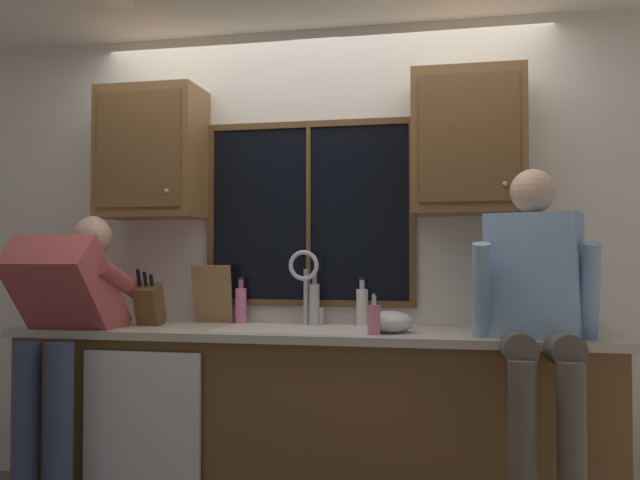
{
  "coord_description": "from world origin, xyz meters",
  "views": [
    {
      "loc": [
        0.76,
        -3.66,
        1.27
      ],
      "look_at": [
        0.07,
        -0.3,
        1.37
      ],
      "focal_mm": 38.16,
      "sensor_mm": 36.0,
      "label": 1
    }
  ],
  "objects_px": {
    "knife_block": "(149,305)",
    "soap_dispenser": "(374,319)",
    "cutting_board": "(212,294)",
    "mixing_bowl": "(390,322)",
    "bottle_tall_clear": "(362,306)",
    "bottle_amber_small": "(241,304)",
    "person_sitting_on_counter": "(536,298)",
    "person_standing": "(64,326)",
    "bottle_green_glass": "(314,303)"
  },
  "relations": [
    {
      "from": "person_standing",
      "to": "mixing_bowl",
      "type": "xyz_separation_m",
      "value": [
        1.6,
        0.22,
        0.03
      ]
    },
    {
      "from": "cutting_board",
      "to": "mixing_bowl",
      "type": "height_order",
      "value": "cutting_board"
    },
    {
      "from": "mixing_bowl",
      "to": "bottle_amber_small",
      "type": "xyz_separation_m",
      "value": [
        -0.85,
        0.29,
        0.05
      ]
    },
    {
      "from": "person_sitting_on_counter",
      "to": "bottle_tall_clear",
      "type": "height_order",
      "value": "person_sitting_on_counter"
    },
    {
      "from": "cutting_board",
      "to": "bottle_green_glass",
      "type": "distance_m",
      "value": 0.58
    },
    {
      "from": "cutting_board",
      "to": "bottle_tall_clear",
      "type": "bearing_deg",
      "value": 0.03
    },
    {
      "from": "person_sitting_on_counter",
      "to": "mixing_bowl",
      "type": "distance_m",
      "value": 0.7
    },
    {
      "from": "bottle_green_glass",
      "to": "bottle_tall_clear",
      "type": "height_order",
      "value": "bottle_green_glass"
    },
    {
      "from": "mixing_bowl",
      "to": "bottle_tall_clear",
      "type": "height_order",
      "value": "bottle_tall_clear"
    },
    {
      "from": "knife_block",
      "to": "bottle_tall_clear",
      "type": "xyz_separation_m",
      "value": [
        1.12,
        0.2,
        -0.0
      ]
    },
    {
      "from": "knife_block",
      "to": "soap_dispenser",
      "type": "distance_m",
      "value": 1.25
    },
    {
      "from": "bottle_tall_clear",
      "to": "person_sitting_on_counter",
      "type": "bearing_deg",
      "value": -30.37
    },
    {
      "from": "mixing_bowl",
      "to": "bottle_tall_clear",
      "type": "relative_size",
      "value": 0.87
    },
    {
      "from": "knife_block",
      "to": "mixing_bowl",
      "type": "height_order",
      "value": "knife_block"
    },
    {
      "from": "person_standing",
      "to": "soap_dispenser",
      "type": "relative_size",
      "value": 7.83
    },
    {
      "from": "mixing_bowl",
      "to": "soap_dispenser",
      "type": "bearing_deg",
      "value": -119.27
    },
    {
      "from": "bottle_green_glass",
      "to": "bottle_tall_clear",
      "type": "xyz_separation_m",
      "value": [
        0.26,
        0.02,
        -0.01
      ]
    },
    {
      "from": "person_sitting_on_counter",
      "to": "bottle_tall_clear",
      "type": "xyz_separation_m",
      "value": [
        -0.83,
        0.49,
        -0.08
      ]
    },
    {
      "from": "mixing_bowl",
      "to": "bottle_tall_clear",
      "type": "xyz_separation_m",
      "value": [
        -0.18,
        0.28,
        0.06
      ]
    },
    {
      "from": "bottle_green_glass",
      "to": "bottle_tall_clear",
      "type": "distance_m",
      "value": 0.26
    },
    {
      "from": "soap_dispenser",
      "to": "bottle_tall_clear",
      "type": "height_order",
      "value": "bottle_tall_clear"
    },
    {
      "from": "person_standing",
      "to": "knife_block",
      "type": "height_order",
      "value": "person_standing"
    },
    {
      "from": "person_standing",
      "to": "knife_block",
      "type": "xyz_separation_m",
      "value": [
        0.31,
        0.31,
        0.09
      ]
    },
    {
      "from": "bottle_tall_clear",
      "to": "bottle_amber_small",
      "type": "relative_size",
      "value": 1.01
    },
    {
      "from": "soap_dispenser",
      "to": "bottle_green_glass",
      "type": "bearing_deg",
      "value": 134.22
    },
    {
      "from": "bottle_tall_clear",
      "to": "bottle_amber_small",
      "type": "height_order",
      "value": "bottle_tall_clear"
    },
    {
      "from": "mixing_bowl",
      "to": "bottle_amber_small",
      "type": "relative_size",
      "value": 0.87
    },
    {
      "from": "bottle_green_glass",
      "to": "bottle_amber_small",
      "type": "height_order",
      "value": "bottle_green_glass"
    },
    {
      "from": "person_sitting_on_counter",
      "to": "bottle_amber_small",
      "type": "distance_m",
      "value": 1.59
    },
    {
      "from": "knife_block",
      "to": "cutting_board",
      "type": "relative_size",
      "value": 0.99
    },
    {
      "from": "person_standing",
      "to": "bottle_green_glass",
      "type": "height_order",
      "value": "person_standing"
    },
    {
      "from": "cutting_board",
      "to": "mixing_bowl",
      "type": "relative_size",
      "value": 1.47
    },
    {
      "from": "knife_block",
      "to": "person_sitting_on_counter",
      "type": "bearing_deg",
      "value": -8.4
    },
    {
      "from": "bottle_green_glass",
      "to": "person_standing",
      "type": "bearing_deg",
      "value": -157.24
    },
    {
      "from": "mixing_bowl",
      "to": "bottle_green_glass",
      "type": "height_order",
      "value": "bottle_green_glass"
    },
    {
      "from": "mixing_bowl",
      "to": "bottle_tall_clear",
      "type": "distance_m",
      "value": 0.34
    },
    {
      "from": "soap_dispenser",
      "to": "bottle_tall_clear",
      "type": "distance_m",
      "value": 0.41
    },
    {
      "from": "person_standing",
      "to": "bottle_green_glass",
      "type": "bearing_deg",
      "value": 22.76
    },
    {
      "from": "mixing_bowl",
      "to": "soap_dispenser",
      "type": "relative_size",
      "value": 1.15
    },
    {
      "from": "bottle_tall_clear",
      "to": "bottle_amber_small",
      "type": "distance_m",
      "value": 0.68
    },
    {
      "from": "bottle_green_glass",
      "to": "soap_dispenser",
      "type": "bearing_deg",
      "value": -45.78
    },
    {
      "from": "person_sitting_on_counter",
      "to": "soap_dispenser",
      "type": "xyz_separation_m",
      "value": [
        -0.72,
        0.09,
        -0.11
      ]
    },
    {
      "from": "knife_block",
      "to": "soap_dispenser",
      "type": "xyz_separation_m",
      "value": [
        1.23,
        -0.2,
        -0.04
      ]
    },
    {
      "from": "knife_block",
      "to": "cutting_board",
      "type": "bearing_deg",
      "value": 35.37
    },
    {
      "from": "knife_block",
      "to": "bottle_green_glass",
      "type": "distance_m",
      "value": 0.88
    },
    {
      "from": "mixing_bowl",
      "to": "bottle_green_glass",
      "type": "bearing_deg",
      "value": 148.53
    },
    {
      "from": "bottle_amber_small",
      "to": "knife_block",
      "type": "bearing_deg",
      "value": -154.49
    },
    {
      "from": "person_standing",
      "to": "cutting_board",
      "type": "xyz_separation_m",
      "value": [
        0.59,
        0.5,
        0.14
      ]
    },
    {
      "from": "cutting_board",
      "to": "bottle_tall_clear",
      "type": "xyz_separation_m",
      "value": [
        0.84,
        0.0,
        -0.05
      ]
    },
    {
      "from": "mixing_bowl",
      "to": "soap_dispenser",
      "type": "distance_m",
      "value": 0.13
    }
  ]
}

